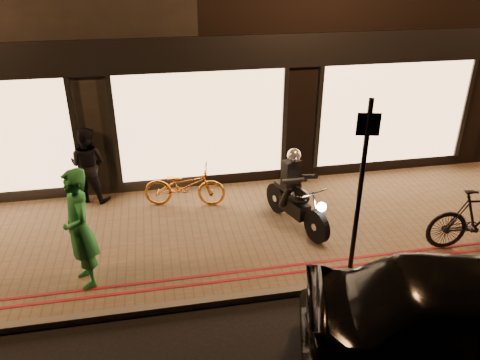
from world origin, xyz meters
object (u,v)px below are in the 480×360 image
(motorcycle, at_px, (296,197))
(bicycle_gold, at_px, (185,186))
(sign_post, at_px, (361,180))
(person_green, at_px, (80,229))

(motorcycle, height_order, bicycle_gold, motorcycle)
(sign_post, relative_size, person_green, 1.48)
(bicycle_gold, bearing_deg, motorcycle, -109.52)
(bicycle_gold, xyz_separation_m, person_green, (-1.80, -2.31, 0.56))
(sign_post, xyz_separation_m, person_green, (-4.41, 0.45, -0.67))
(sign_post, relative_size, bicycle_gold, 1.74)
(bicycle_gold, distance_m, person_green, 2.98)
(motorcycle, bearing_deg, bicycle_gold, 130.07)
(motorcycle, distance_m, bicycle_gold, 2.40)
(motorcycle, height_order, sign_post, sign_post)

